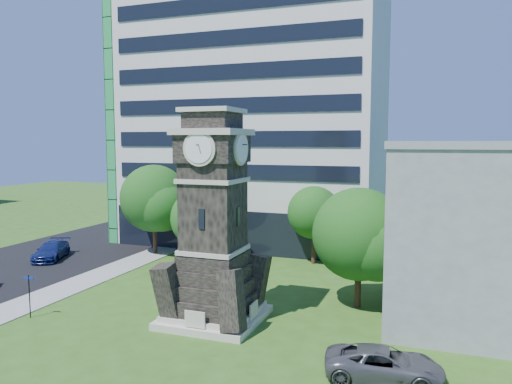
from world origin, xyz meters
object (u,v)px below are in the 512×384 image
at_px(car_east_lot, 384,364).
at_px(street_sign, 29,291).
at_px(car_street_north, 51,251).
at_px(park_bench, 209,316).
at_px(clock_tower, 214,231).

height_order(car_east_lot, street_sign, street_sign).
distance_m(car_street_north, street_sign, 15.47).
bearing_deg(park_bench, clock_tower, 109.40).
height_order(clock_tower, car_east_lot, clock_tower).
bearing_deg(clock_tower, car_street_north, 156.22).
distance_m(clock_tower, park_bench, 4.83).
bearing_deg(car_east_lot, car_street_north, 59.02).
relative_size(park_bench, street_sign, 0.74).
bearing_deg(car_east_lot, park_bench, 64.11).
height_order(clock_tower, street_sign, clock_tower).
bearing_deg(street_sign, car_east_lot, -7.74).
xyz_separation_m(park_bench, street_sign, (-10.43, -2.59, 1.08)).
bearing_deg(park_bench, car_east_lot, -0.51).
bearing_deg(street_sign, park_bench, 8.09).
height_order(park_bench, street_sign, street_sign).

